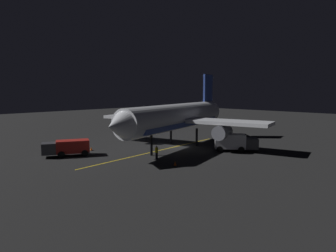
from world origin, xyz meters
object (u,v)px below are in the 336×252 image
at_px(baggage_truck, 68,148).
at_px(ground_crew_worker, 157,152).
at_px(catering_truck, 234,143).
at_px(traffic_cone_near_left, 175,164).
at_px(airliner, 178,117).
at_px(traffic_cone_near_right, 91,149).

bearing_deg(baggage_truck, ground_crew_worker, -144.73).
distance_m(catering_truck, traffic_cone_near_left, 12.38).
bearing_deg(airliner, ground_crew_worker, 114.18).
bearing_deg(catering_truck, traffic_cone_near_left, 87.87).
bearing_deg(traffic_cone_near_right, traffic_cone_near_left, -173.50).
bearing_deg(ground_crew_worker, traffic_cone_near_right, 13.84).
relative_size(airliner, traffic_cone_near_right, 60.55).
height_order(airliner, baggage_truck, airliner).
bearing_deg(traffic_cone_near_left, traffic_cone_near_right, 6.50).
bearing_deg(baggage_truck, traffic_cone_near_left, -156.75).
bearing_deg(ground_crew_worker, airliner, -65.82).
bearing_deg(ground_crew_worker, traffic_cone_near_left, 166.51).
bearing_deg(traffic_cone_near_left, airliner, -50.23).
bearing_deg(traffic_cone_near_left, baggage_truck, 23.25).
xyz_separation_m(catering_truck, traffic_cone_near_left, (0.46, 12.33, -1.04)).
relative_size(baggage_truck, ground_crew_worker, 3.65).
bearing_deg(traffic_cone_near_left, catering_truck, -92.13).
distance_m(ground_crew_worker, traffic_cone_near_left, 4.32).
bearing_deg(airliner, baggage_truck, 68.74).
xyz_separation_m(airliner, traffic_cone_near_left, (-8.05, 9.67, -4.37)).
xyz_separation_m(baggage_truck, ground_crew_worker, (-10.03, -7.09, -0.26)).
relative_size(airliner, traffic_cone_near_left, 60.55).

